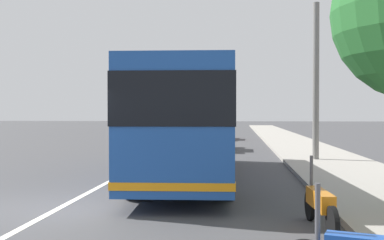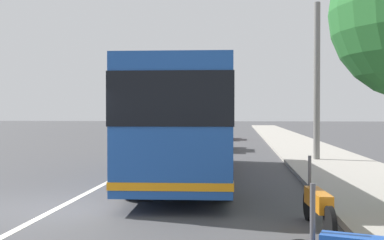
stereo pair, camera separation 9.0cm
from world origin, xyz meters
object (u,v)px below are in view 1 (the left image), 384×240
car_ahead_same_lane (210,137)px  utility_pole (316,83)px  motorcycle_nearest_curb (320,204)px  coach_bus (188,118)px  car_behind_bus (214,130)px

car_ahead_same_lane → utility_pole: bearing=-141.6°
car_ahead_same_lane → utility_pole: 8.25m
motorcycle_nearest_curb → utility_pole: utility_pole is taller
car_ahead_same_lane → coach_bus: bearing=-178.9°
coach_bus → car_behind_bus: 21.83m
coach_bus → utility_pole: size_ratio=1.70×
car_behind_bus → utility_pole: (-16.65, -5.02, 2.61)m
coach_bus → utility_pole: utility_pole is taller
utility_pole → coach_bus: bearing=137.3°
utility_pole → car_ahead_same_lane: bearing=37.3°
coach_bus → car_ahead_same_lane: size_ratio=2.39×
car_behind_bus → utility_pole: 17.58m
car_ahead_same_lane → utility_pole: (-6.23, -4.75, 2.58)m
coach_bus → utility_pole: bearing=-45.4°
coach_bus → car_behind_bus: (21.79, 0.27, -1.18)m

